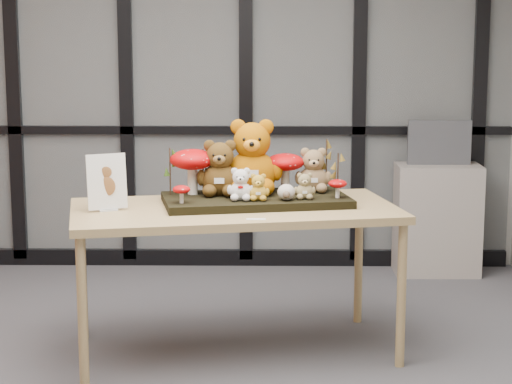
{
  "coord_description": "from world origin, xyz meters",
  "views": [
    {
      "loc": [
        0.62,
        -4.5,
        1.81
      ],
      "look_at": [
        0.55,
        0.48,
        0.93
      ],
      "focal_mm": 65.0,
      "sensor_mm": 36.0,
      "label": 1
    }
  ],
  "objects_px": {
    "diorama_tray": "(256,200)",
    "bear_pooh_yellow": "(252,152)",
    "sign_holder": "(107,184)",
    "cabinet": "(437,219)",
    "monitor": "(439,142)",
    "mushroom_front_left": "(182,193)",
    "bear_beige_small": "(305,184)",
    "mushroom_front_right": "(338,188)",
    "bear_brown_medium": "(220,165)",
    "display_table": "(234,218)",
    "bear_tan_back": "(313,167)",
    "bear_small_yellow": "(258,186)",
    "bear_white_bow": "(241,182)",
    "mushroom_back_right": "(285,171)",
    "mushroom_back_left": "(192,169)",
    "plush_cream_hedgehog": "(286,191)"
  },
  "relations": [
    {
      "from": "bear_small_yellow",
      "to": "mushroom_front_right",
      "type": "bearing_deg",
      "value": -1.13
    },
    {
      "from": "diorama_tray",
      "to": "mushroom_front_left",
      "type": "relative_size",
      "value": 9.64
    },
    {
      "from": "display_table",
      "to": "mushroom_back_left",
      "type": "xyz_separation_m",
      "value": [
        -0.24,
        0.15,
        0.25
      ]
    },
    {
      "from": "display_table",
      "to": "bear_pooh_yellow",
      "type": "bearing_deg",
      "value": 54.7
    },
    {
      "from": "mushroom_front_left",
      "to": "bear_beige_small",
      "type": "bearing_deg",
      "value": 11.56
    },
    {
      "from": "bear_white_bow",
      "to": "mushroom_front_right",
      "type": "bearing_deg",
      "value": -3.56
    },
    {
      "from": "bear_beige_small",
      "to": "bear_white_bow",
      "type": "bearing_deg",
      "value": 175.65
    },
    {
      "from": "bear_pooh_yellow",
      "to": "sign_holder",
      "type": "xyz_separation_m",
      "value": [
        -0.78,
        -0.33,
        -0.13
      ]
    },
    {
      "from": "monitor",
      "to": "bear_small_yellow",
      "type": "bearing_deg",
      "value": -126.27
    },
    {
      "from": "display_table",
      "to": "sign_holder",
      "type": "distance_m",
      "value": 0.72
    },
    {
      "from": "cabinet",
      "to": "monitor",
      "type": "distance_m",
      "value": 0.57
    },
    {
      "from": "display_table",
      "to": "bear_white_bow",
      "type": "xyz_separation_m",
      "value": [
        0.04,
        -0.03,
        0.21
      ]
    },
    {
      "from": "bear_brown_medium",
      "to": "bear_beige_small",
      "type": "relative_size",
      "value": 2.15
    },
    {
      "from": "display_table",
      "to": "mushroom_front_left",
      "type": "bearing_deg",
      "value": -167.93
    },
    {
      "from": "bear_tan_back",
      "to": "mushroom_back_right",
      "type": "bearing_deg",
      "value": 168.99
    },
    {
      "from": "bear_beige_small",
      "to": "cabinet",
      "type": "xyz_separation_m",
      "value": [
        1.05,
        1.72,
        -0.55
      ]
    },
    {
      "from": "mushroom_front_right",
      "to": "sign_holder",
      "type": "height_order",
      "value": "sign_holder"
    },
    {
      "from": "bear_brown_medium",
      "to": "bear_tan_back",
      "type": "relative_size",
      "value": 1.23
    },
    {
      "from": "display_table",
      "to": "plush_cream_hedgehog",
      "type": "xyz_separation_m",
      "value": [
        0.29,
        -0.03,
        0.16
      ]
    },
    {
      "from": "display_table",
      "to": "mushroom_front_right",
      "type": "relative_size",
      "value": 16.78
    },
    {
      "from": "cabinet",
      "to": "monitor",
      "type": "height_order",
      "value": "monitor"
    },
    {
      "from": "bear_brown_medium",
      "to": "sign_holder",
      "type": "xyz_separation_m",
      "value": [
        -0.6,
        -0.25,
        -0.07
      ]
    },
    {
      "from": "bear_white_bow",
      "to": "mushroom_back_left",
      "type": "distance_m",
      "value": 0.33
    },
    {
      "from": "bear_small_yellow",
      "to": "plush_cream_hedgehog",
      "type": "bearing_deg",
      "value": -8.43
    },
    {
      "from": "bear_white_bow",
      "to": "monitor",
      "type": "bearing_deg",
      "value": 40.4
    },
    {
      "from": "mushroom_front_right",
      "to": "mushroom_front_left",
      "type": "bearing_deg",
      "value": -168.95
    },
    {
      "from": "bear_brown_medium",
      "to": "bear_beige_small",
      "type": "bearing_deg",
      "value": -25.38
    },
    {
      "from": "mushroom_front_right",
      "to": "monitor",
      "type": "height_order",
      "value": "monitor"
    },
    {
      "from": "bear_pooh_yellow",
      "to": "mushroom_front_right",
      "type": "distance_m",
      "value": 0.53
    },
    {
      "from": "diorama_tray",
      "to": "sign_holder",
      "type": "bearing_deg",
      "value": -176.82
    },
    {
      "from": "mushroom_back_right",
      "to": "cabinet",
      "type": "distance_m",
      "value": 1.97
    },
    {
      "from": "display_table",
      "to": "bear_white_bow",
      "type": "bearing_deg",
      "value": -48.26
    },
    {
      "from": "display_table",
      "to": "bear_tan_back",
      "type": "xyz_separation_m",
      "value": [
        0.45,
        0.25,
        0.25
      ]
    },
    {
      "from": "mushroom_front_left",
      "to": "bear_white_bow",
      "type": "bearing_deg",
      "value": 16.54
    },
    {
      "from": "bear_brown_medium",
      "to": "mushroom_front_left",
      "type": "xyz_separation_m",
      "value": [
        -0.19,
        -0.26,
        -0.12
      ]
    },
    {
      "from": "display_table",
      "to": "monitor",
      "type": "relative_size",
      "value": 4.16
    },
    {
      "from": "bear_beige_small",
      "to": "bear_small_yellow",
      "type": "bearing_deg",
      "value": 179.55
    },
    {
      "from": "diorama_tray",
      "to": "monitor",
      "type": "height_order",
      "value": "monitor"
    },
    {
      "from": "diorama_tray",
      "to": "bear_pooh_yellow",
      "type": "distance_m",
      "value": 0.28
    },
    {
      "from": "plush_cream_hedgehog",
      "to": "mushroom_back_right",
      "type": "distance_m",
      "value": 0.29
    },
    {
      "from": "bear_white_bow",
      "to": "monitor",
      "type": "distance_m",
      "value": 2.27
    },
    {
      "from": "bear_brown_medium",
      "to": "mushroom_front_right",
      "type": "distance_m",
      "value": 0.67
    },
    {
      "from": "display_table",
      "to": "bear_tan_back",
      "type": "relative_size",
      "value": 6.89
    },
    {
      "from": "display_table",
      "to": "cabinet",
      "type": "xyz_separation_m",
      "value": [
        1.44,
        1.73,
        -0.36
      ]
    },
    {
      "from": "display_table",
      "to": "bear_small_yellow",
      "type": "distance_m",
      "value": 0.23
    },
    {
      "from": "bear_tan_back",
      "to": "sign_holder",
      "type": "height_order",
      "value": "bear_tan_back"
    },
    {
      "from": "bear_tan_back",
      "to": "bear_beige_small",
      "type": "xyz_separation_m",
      "value": [
        -0.06,
        -0.24,
        -0.06
      ]
    },
    {
      "from": "mushroom_front_left",
      "to": "display_table",
      "type": "bearing_deg",
      "value": 23.34
    },
    {
      "from": "plush_cream_hedgehog",
      "to": "mushroom_front_right",
      "type": "xyz_separation_m",
      "value": [
        0.29,
        0.07,
        0.01
      ]
    },
    {
      "from": "bear_pooh_yellow",
      "to": "monitor",
      "type": "relative_size",
      "value": 1.0
    }
  ]
}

